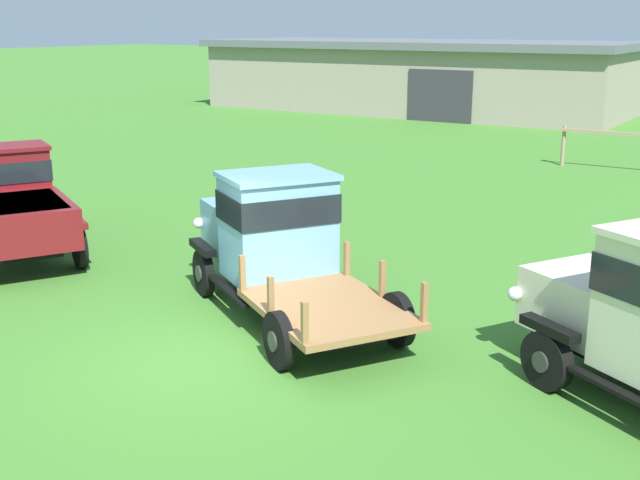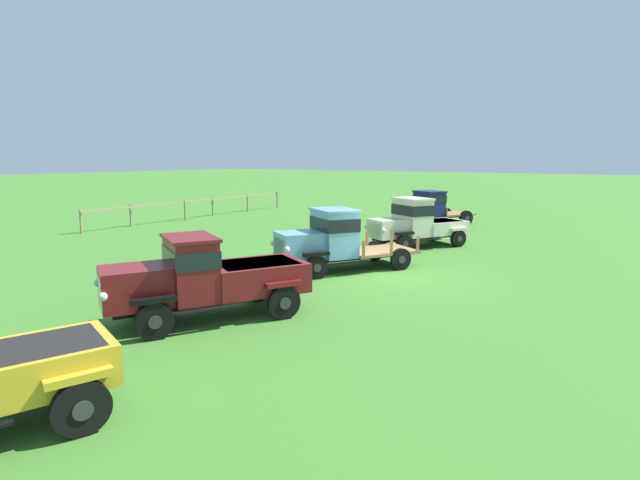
{
  "view_description": "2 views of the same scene",
  "coord_description": "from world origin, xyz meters",
  "px_view_note": "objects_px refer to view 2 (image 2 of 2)",
  "views": [
    {
      "loc": [
        6.73,
        -7.88,
        4.51
      ],
      "look_at": [
        -0.14,
        3.04,
        1.0
      ],
      "focal_mm": 45.0,
      "sensor_mm": 36.0,
      "label": 1
    },
    {
      "loc": [
        -15.32,
        -6.99,
        4.02
      ],
      "look_at": [
        -0.14,
        3.04,
        1.0
      ],
      "focal_mm": 28.0,
      "sensor_mm": 36.0,
      "label": 2
    }
  ],
  "objects_px": {
    "vintage_truck_far_side": "(416,223)",
    "vintage_truck_midrow_center": "(330,239)",
    "vintage_truck_back_of_row": "(427,207)",
    "vintage_truck_second_in_line": "(206,277)"
  },
  "relations": [
    {
      "from": "vintage_truck_far_side",
      "to": "vintage_truck_midrow_center",
      "type": "bearing_deg",
      "value": 174.54
    },
    {
      "from": "vintage_truck_far_side",
      "to": "vintage_truck_back_of_row",
      "type": "distance_m",
      "value": 7.12
    },
    {
      "from": "vintage_truck_second_in_line",
      "to": "vintage_truck_back_of_row",
      "type": "relative_size",
      "value": 1.02
    },
    {
      "from": "vintage_truck_midrow_center",
      "to": "vintage_truck_back_of_row",
      "type": "relative_size",
      "value": 1.04
    },
    {
      "from": "vintage_truck_second_in_line",
      "to": "vintage_truck_back_of_row",
      "type": "height_order",
      "value": "vintage_truck_second_in_line"
    },
    {
      "from": "vintage_truck_second_in_line",
      "to": "vintage_truck_far_side",
      "type": "xyz_separation_m",
      "value": [
        12.56,
        -0.32,
        0.0
      ]
    },
    {
      "from": "vintage_truck_second_in_line",
      "to": "vintage_truck_far_side",
      "type": "relative_size",
      "value": 1.06
    },
    {
      "from": "vintage_truck_second_in_line",
      "to": "vintage_truck_midrow_center",
      "type": "distance_m",
      "value": 6.26
    },
    {
      "from": "vintage_truck_midrow_center",
      "to": "vintage_truck_far_side",
      "type": "height_order",
      "value": "vintage_truck_far_side"
    },
    {
      "from": "vintage_truck_second_in_line",
      "to": "vintage_truck_far_side",
      "type": "distance_m",
      "value": 12.56
    }
  ]
}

